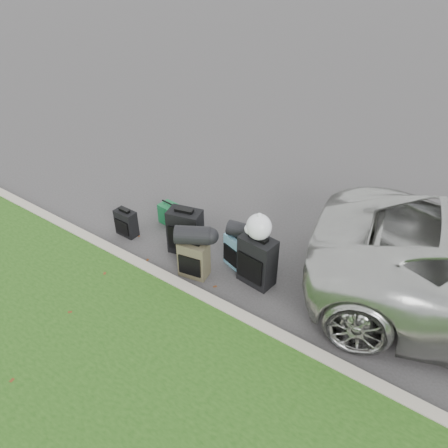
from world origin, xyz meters
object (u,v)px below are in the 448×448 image
Objects in this scene: suitcase_large_black_left at (185,231)px; tote_green at (169,214)px; suitcase_olive at (194,259)px; suitcase_teal at (237,251)px; suitcase_small_black at (126,223)px; suitcase_large_black_right at (257,261)px; tote_navy at (192,219)px.

suitcase_large_black_left is 0.96m from tote_green.
suitcase_large_black_left is at bearing 129.52° from suitcase_olive.
suitcase_small_black is at bearing -151.21° from suitcase_teal.
tote_navy is (-1.80, 0.64, -0.27)m from suitcase_large_black_right.
suitcase_olive is 2.25× the size of tote_navy.
suitcase_small_black is at bearing -168.02° from suitcase_large_black_right.
tote_navy is at bearing 50.43° from suitcase_small_black.
tote_navy is at bearing 166.54° from suitcase_large_black_right.
tote_green reaches higher than tote_navy.
suitcase_large_black_right is (1.40, 0.02, 0.01)m from suitcase_large_black_left.
suitcase_teal is 0.70× the size of suitcase_large_black_right.
suitcase_large_black_right is 2.98× the size of tote_navy.
suitcase_olive is 0.71m from suitcase_teal.
suitcase_small_black is 2.58m from suitcase_large_black_right.
suitcase_large_black_right reaches higher than suitcase_teal.
suitcase_teal is (0.92, 0.17, -0.11)m from suitcase_large_black_left.
suitcase_olive is at bearing -108.88° from suitcase_teal.
suitcase_small_black is 1.67m from suitcase_olive.
tote_green is (-0.80, 0.48, -0.21)m from suitcase_large_black_left.
suitcase_large_black_right is at bearing 6.58° from suitcase_small_black.
suitcase_olive is at bearing -29.94° from tote_green.
suitcase_small_black reaches higher than tote_navy.
tote_navy is at bearing 28.17° from tote_green.
suitcase_small_black is 0.79× the size of suitcase_olive.
tote_green is 1.39× the size of tote_navy.
suitcase_olive is 1.00m from suitcase_large_black_right.
suitcase_large_black_left is at bearing -151.97° from suitcase_teal.
suitcase_olive is (1.67, -0.16, 0.06)m from suitcase_small_black.
suitcase_small_black is 0.61× the size of suitcase_large_black_left.
suitcase_teal is 1.75m from tote_green.
suitcase_large_black_right is 1.93m from tote_navy.
suitcase_teal is at bearing -7.46° from tote_navy.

